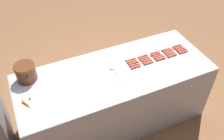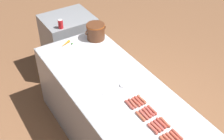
{
  "view_description": "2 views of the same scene",
  "coord_description": "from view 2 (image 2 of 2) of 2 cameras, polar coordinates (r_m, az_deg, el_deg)",
  "views": [
    {
      "loc": [
        -1.99,
        0.93,
        2.93
      ],
      "look_at": [
        -0.04,
        0.05,
        0.97
      ],
      "focal_mm": 40.53,
      "sensor_mm": 36.0,
      "label": 1
    },
    {
      "loc": [
        -1.25,
        -1.87,
        2.9
      ],
      "look_at": [
        0.07,
        0.22,
        0.96
      ],
      "focal_mm": 46.93,
      "sensor_mm": 36.0,
      "label": 2
    }
  ],
  "objects": [
    {
      "name": "hot_dog_21",
      "position": [
        2.64,
        12.59,
        -12.13
      ],
      "size": [
        0.03,
        0.14,
        0.03
      ],
      "color": "#AF4E3E",
      "rests_on": "griddle_counter"
    },
    {
      "name": "hot_dog_23",
      "position": [
        2.8,
        7.85,
        -7.7
      ],
      "size": [
        0.03,
        0.14,
        0.03
      ],
      "color": "#AE483A",
      "rests_on": "griddle_counter"
    },
    {
      "name": "hot_dog_22",
      "position": [
        2.72,
        10.24,
        -9.95
      ],
      "size": [
        0.04,
        0.14,
        0.03
      ],
      "color": "#B04F3B",
      "rests_on": "griddle_counter"
    },
    {
      "name": "soda_can",
      "position": [
        4.0,
        -9.99,
        8.82
      ],
      "size": [
        0.07,
        0.07,
        0.12
      ],
      "color": "red",
      "rests_on": "back_cabinet"
    },
    {
      "name": "carrot",
      "position": [
        3.71,
        -9.03,
        5.06
      ],
      "size": [
        0.17,
        0.1,
        0.03
      ],
      "color": "orange",
      "rests_on": "griddle_counter"
    },
    {
      "name": "bean_pot",
      "position": [
        3.74,
        -3.2,
        7.63
      ],
      "size": [
        0.3,
        0.24,
        0.21
      ],
      "color": "#562D19",
      "rests_on": "griddle_counter"
    },
    {
      "name": "hot_dog_7",
      "position": [
        2.66,
        8.47,
        -10.9
      ],
      "size": [
        0.04,
        0.14,
        0.03
      ],
      "color": "#AF4D3D",
      "rests_on": "griddle_counter"
    },
    {
      "name": "hot_dog_13",
      "position": [
        2.77,
        6.78,
        -8.3
      ],
      "size": [
        0.03,
        0.14,
        0.03
      ],
      "color": "#B74C3F",
      "rests_on": "griddle_counter"
    },
    {
      "name": "griddle_counter",
      "position": [
        3.33,
        1.0,
        -9.45
      ],
      "size": [
        0.92,
        2.36,
        0.89
      ],
      "color": "#9EA0A5",
      "rests_on": "ground_plane"
    },
    {
      "name": "hot_dog_11",
      "position": [
        2.61,
        11.49,
        -12.89
      ],
      "size": [
        0.03,
        0.14,
        0.03
      ],
      "color": "#B6533E",
      "rests_on": "griddle_counter"
    },
    {
      "name": "hot_dog_4",
      "position": [
        2.83,
        3.38,
        -6.75
      ],
      "size": [
        0.03,
        0.14,
        0.03
      ],
      "color": "#AF4C40",
      "rests_on": "griddle_counter"
    },
    {
      "name": "hot_dog_6",
      "position": [
        2.59,
        10.92,
        -13.18
      ],
      "size": [
        0.03,
        0.14,
        0.03
      ],
      "color": "#B3503C",
      "rests_on": "griddle_counter"
    },
    {
      "name": "hot_dog_8",
      "position": [
        2.75,
        6.2,
        -8.64
      ],
      "size": [
        0.03,
        0.14,
        0.03
      ],
      "color": "#AD4D41",
      "rests_on": "griddle_counter"
    },
    {
      "name": "hot_dog_12",
      "position": [
        2.68,
        9.05,
        -10.59
      ],
      "size": [
        0.03,
        0.14,
        0.03
      ],
      "color": "#B24941",
      "rests_on": "griddle_counter"
    },
    {
      "name": "back_cabinet",
      "position": [
        4.52,
        -8.25,
        4.97
      ],
      "size": [
        0.71,
        0.61,
        0.92
      ],
      "primitive_type": "cube",
      "color": "gray",
      "rests_on": "ground_plane"
    },
    {
      "name": "hot_dog_24",
      "position": [
        2.89,
        5.81,
        -5.69
      ],
      "size": [
        0.03,
        0.14,
        0.03
      ],
      "color": "#B0533C",
      "rests_on": "griddle_counter"
    },
    {
      "name": "hot_dog_19",
      "position": [
        2.88,
        5.19,
        -5.94
      ],
      "size": [
        0.03,
        0.14,
        0.03
      ],
      "color": "#B54939",
      "rests_on": "griddle_counter"
    },
    {
      "name": "hot_dog_9",
      "position": [
        2.85,
        4.01,
        -6.46
      ],
      "size": [
        0.04,
        0.14,
        0.03
      ],
      "color": "#AE4E3D",
      "rests_on": "griddle_counter"
    },
    {
      "name": "hot_dog_3",
      "position": [
        2.73,
        5.55,
        -8.95
      ],
      "size": [
        0.03,
        0.14,
        0.03
      ],
      "color": "#B4533A",
      "rests_on": "griddle_counter"
    },
    {
      "name": "hot_dog_17",
      "position": [
        2.7,
        9.57,
        -10.13
      ],
      "size": [
        0.03,
        0.14,
        0.03
      ],
      "color": "#B34538",
      "rests_on": "griddle_counter"
    },
    {
      "name": "hot_dog_16",
      "position": [
        2.62,
        12.18,
        -12.57
      ],
      "size": [
        0.03,
        0.14,
        0.03
      ],
      "color": "#B84B38",
      "rests_on": "griddle_counter"
    },
    {
      "name": "hot_dog_18",
      "position": [
        2.79,
        7.27,
        -7.94
      ],
      "size": [
        0.04,
        0.14,
        0.03
      ],
      "color": "#AE463D",
      "rests_on": "griddle_counter"
    },
    {
      "name": "serving_spoon",
      "position": [
        3.02,
        1.3,
        -3.42
      ],
      "size": [
        0.27,
        0.08,
        0.02
      ],
      "color": "#B7B7BC",
      "rests_on": "griddle_counter"
    },
    {
      "name": "hot_dog_2",
      "position": [
        2.65,
        7.92,
        -11.24
      ],
      "size": [
        0.03,
        0.14,
        0.03
      ],
      "color": "#B44D40",
      "rests_on": "griddle_counter"
    },
    {
      "name": "hot_dog_14",
      "position": [
        2.86,
        4.7,
        -6.25
      ],
      "size": [
        0.03,
        0.14,
        0.03
      ],
      "color": "#AE4A3A",
      "rests_on": "griddle_counter"
    }
  ]
}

